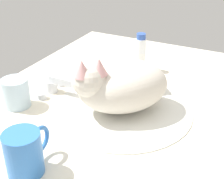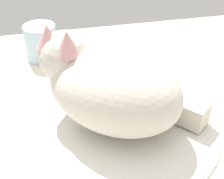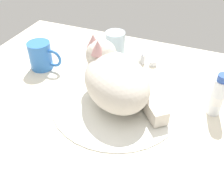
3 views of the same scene
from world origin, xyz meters
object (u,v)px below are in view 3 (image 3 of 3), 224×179
rinse_cup (115,42)px  toothpaste_bottle (218,96)px  cat (115,78)px  faucet (139,58)px  coffee_mug (41,56)px

rinse_cup → toothpaste_bottle: size_ratio=0.63×
rinse_cup → cat: bearing=-68.4°
faucet → rinse_cup: rinse_cup is taller
cat → toothpaste_bottle: bearing=10.3°
faucet → toothpaste_bottle: size_ratio=0.97×
coffee_mug → toothpaste_bottle: bearing=-1.6°
faucet → coffee_mug: coffee_mug is taller
coffee_mug → rinse_cup: 27.47cm
coffee_mug → rinse_cup: (19.30, 19.53, -0.73)cm
faucet → coffee_mug: (-30.30, -14.76, 2.42)cm
faucet → toothpaste_bottle: toothpaste_bottle is taller
faucet → cat: size_ratio=0.40×
faucet → cat: 22.01cm
rinse_cup → coffee_mug: bearing=-134.7°
faucet → toothpaste_bottle: 31.50cm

